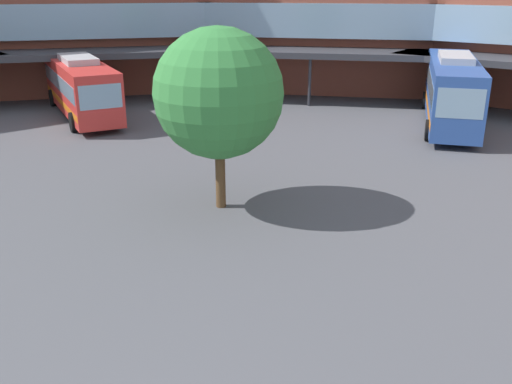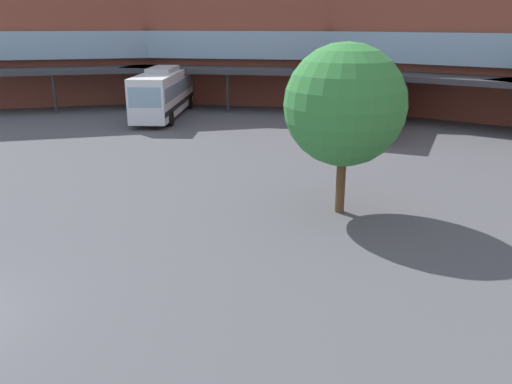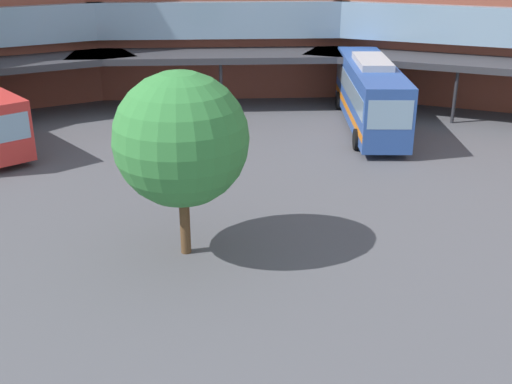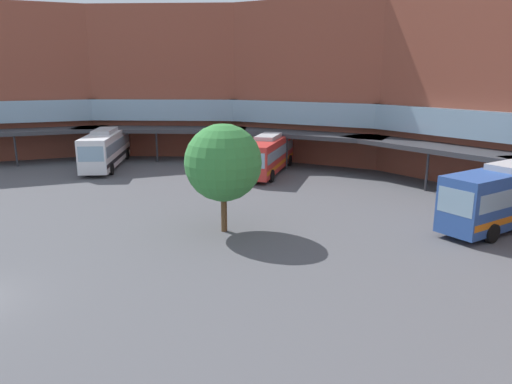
% 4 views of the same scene
% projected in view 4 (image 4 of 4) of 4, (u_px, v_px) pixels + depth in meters
% --- Properties ---
extents(station_building, '(86.18, 42.60, 16.40)m').
position_uv_depth(station_building, '(378.00, 95.00, 33.36)').
color(station_building, brown).
rests_on(station_building, ground).
extents(bus_0, '(11.39, 8.63, 3.81)m').
position_uv_depth(bus_0, '(106.00, 148.00, 48.63)').
color(bus_0, white).
rests_on(bus_0, ground).
extents(bus_1, '(8.93, 10.63, 3.63)m').
position_uv_depth(bus_1, '(268.00, 154.00, 45.79)').
color(bus_1, red).
rests_on(bus_1, ground).
extents(plaza_tree, '(4.56, 4.56, 6.48)m').
position_uv_depth(plaza_tree, '(223.00, 163.00, 28.28)').
color(plaza_tree, brown).
rests_on(plaza_tree, ground).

